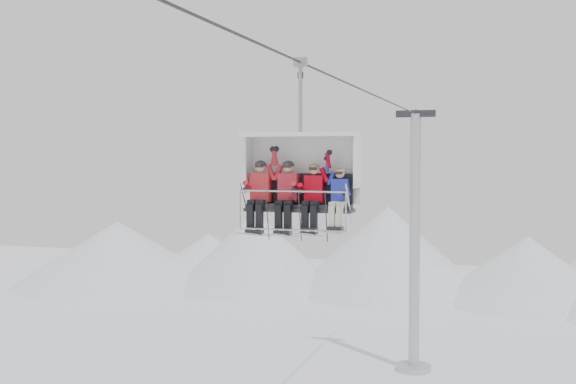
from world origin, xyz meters
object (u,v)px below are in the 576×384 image
(lift_tower_right, at_px, (415,260))
(skier_center_left, at_px, (287,193))
(skier_center_right, at_px, (313,194))
(skier_far_right, at_px, (339,197))
(skier_far_left, at_px, (260,192))
(chairlift_carrier, at_px, (302,172))

(lift_tower_right, bearing_deg, skier_center_left, -90.71)
(skier_center_right, height_order, skier_far_right, skier_center_right)
(skier_center_right, bearing_deg, skier_far_left, 179.70)
(skier_far_left, xyz_separation_m, skier_center_left, (0.69, -0.00, -0.00))
(skier_center_right, bearing_deg, skier_center_left, 179.42)
(skier_center_left, distance_m, skier_center_right, 0.63)
(lift_tower_right, relative_size, skier_center_right, 7.86)
(chairlift_carrier, distance_m, skier_far_left, 1.11)
(lift_tower_right, height_order, skier_center_right, lift_tower_right)
(chairlift_carrier, height_order, skier_center_left, chairlift_carrier)
(chairlift_carrier, height_order, skier_far_left, chairlift_carrier)
(skier_center_left, bearing_deg, skier_far_left, 179.95)
(chairlift_carrier, height_order, skier_far_right, chairlift_carrier)
(skier_center_left, bearing_deg, skier_far_right, -0.92)
(skier_center_left, distance_m, skier_far_right, 1.24)
(lift_tower_right, xyz_separation_m, skier_far_right, (0.98, -21.21, 4.41))
(lift_tower_right, relative_size, skier_center_left, 7.46)
(lift_tower_right, distance_m, chairlift_carrier, 21.47)
(lift_tower_right, height_order, skier_center_left, lift_tower_right)
(chairlift_carrier, bearing_deg, skier_center_right, -40.63)
(lift_tower_right, distance_m, skier_center_left, 21.66)
(skier_far_left, distance_m, skier_center_left, 0.69)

